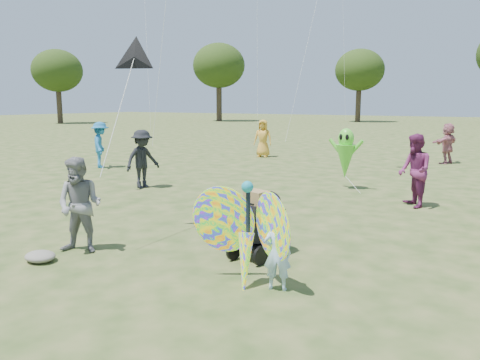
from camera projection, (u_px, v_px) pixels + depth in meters
name	position (u px, v px, depth m)	size (l,w,h in m)	color
ground	(200.00, 266.00, 7.11)	(160.00, 160.00, 0.00)	#51592B
child_girl	(277.00, 253.00, 6.15)	(0.36, 0.24, 1.00)	#A7CDEC
adult_man	(80.00, 205.00, 7.66)	(0.77, 0.60, 1.59)	gray
grey_bag	(40.00, 256.00, 7.31)	(0.52, 0.42, 0.16)	slate
crowd_b	(142.00, 159.00, 13.45)	(1.09, 0.63, 1.68)	black
crowd_e	(415.00, 171.00, 10.99)	(0.85, 0.66, 1.74)	#6D2454
crowd_g	(263.00, 138.00, 21.04)	(0.82, 0.54, 1.68)	gold
crowd_i	(101.00, 145.00, 17.60)	(1.12, 0.64, 1.73)	#1E6BA6
crowd_j	(447.00, 143.00, 18.78)	(1.52, 0.48, 1.63)	#B36677
jogging_stroller	(259.00, 219.00, 7.50)	(0.62, 1.10, 1.09)	black
butterfly_kite	(247.00, 235.00, 6.28)	(1.74, 0.75, 1.64)	#DA2252
delta_kite_rig	(134.00, 58.00, 8.50)	(0.91, 1.67, 2.40)	black
alien_kite	(345.00, 155.00, 13.23)	(1.12, 0.69, 1.74)	#58DA33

